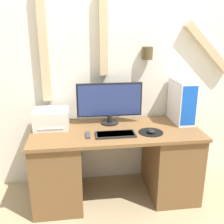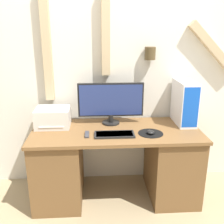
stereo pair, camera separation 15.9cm
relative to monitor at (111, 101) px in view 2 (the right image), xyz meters
name	(u,v)px [view 2 (the right image)]	position (x,y,z in m)	size (l,w,h in m)	color
ground_plane	(119,217)	(0.04, -0.52, -0.95)	(12.00, 12.00, 0.00)	#9E8966
wall_back	(113,57)	(0.04, 0.21, 0.41)	(6.40, 0.16, 2.70)	silver
desk	(116,163)	(0.04, -0.18, -0.57)	(1.59, 0.67, 0.72)	brown
monitor	(111,101)	(0.00, 0.00, 0.00)	(0.64, 0.17, 0.41)	black
keyboard	(114,134)	(0.01, -0.31, -0.22)	(0.36, 0.16, 0.02)	black
mousepad	(151,133)	(0.35, -0.29, -0.23)	(0.23, 0.23, 0.00)	black
mouse	(151,132)	(0.34, -0.31, -0.21)	(0.07, 0.08, 0.04)	black
computer_tower	(184,102)	(0.73, -0.03, -0.01)	(0.17, 0.37, 0.43)	white
printer	(53,117)	(-0.56, -0.04, -0.14)	(0.33, 0.28, 0.18)	beige
remote_control	(87,134)	(-0.23, -0.30, -0.22)	(0.04, 0.14, 0.02)	#38383D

